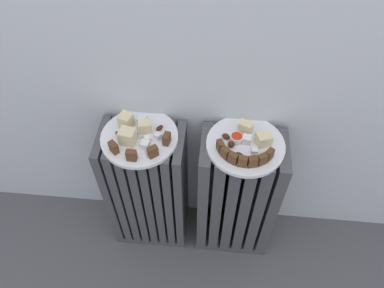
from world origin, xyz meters
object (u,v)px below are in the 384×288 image
Objects in this scene: radiator_right at (236,197)px; jam_bowl_right at (237,138)px; plate_left at (139,137)px; plate_right at (245,145)px; fork at (143,143)px; radiator_left at (148,190)px.

radiator_right is 0.32m from jam_bowl_right.
plate_right is at bearing 0.00° from plate_left.
jam_bowl_right reaches higher than fork.
radiator_right is at bearing 0.00° from radiator_left.
plate_left is 5.82× the size of jam_bowl_right.
jam_bowl_right reaches higher than plate_right.
fork is (-0.31, -0.03, 0.01)m from plate_right.
fork is at bearing -174.90° from radiator_right.
jam_bowl_right reaches higher than radiator_left.
jam_bowl_right is (-0.03, 0.01, 0.32)m from radiator_right.
radiator_left is 0.32m from radiator_right.
plate_right reaches higher than radiator_left.
fork is at bearing -59.39° from plate_left.
plate_right reaches higher than radiator_right.
plate_left is at bearing -177.93° from jam_bowl_right.
radiator_right is 5.86× the size of fork.
jam_bowl_right reaches higher than plate_left.
plate_right is (0.32, -0.00, 0.30)m from radiator_left.
plate_left reaches higher than radiator_left.
fork is at bearing -174.90° from plate_right.
radiator_left and radiator_right have the same top height.
plate_right is at bearing -0.00° from radiator_left.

